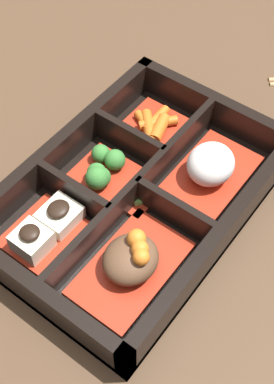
# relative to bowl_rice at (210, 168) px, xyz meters

# --- Properties ---
(ground_plane) EXTENTS (3.00, 3.00, 0.00)m
(ground_plane) POSITION_rel_bowl_rice_xyz_m (0.07, -0.05, -0.03)
(ground_plane) COLOR #4C3523
(bento_base) EXTENTS (0.32, 0.22, 0.01)m
(bento_base) POSITION_rel_bowl_rice_xyz_m (0.07, -0.05, -0.02)
(bento_base) COLOR black
(bento_base) RESTS_ON ground_plane
(bento_rim) EXTENTS (0.32, 0.22, 0.05)m
(bento_rim) POSITION_rel_bowl_rice_xyz_m (0.07, -0.05, -0.00)
(bento_rim) COLOR black
(bento_rim) RESTS_ON ground_plane
(bowl_rice) EXTENTS (0.12, 0.07, 0.05)m
(bowl_rice) POSITION_rel_bowl_rice_xyz_m (0.00, 0.00, 0.00)
(bowl_rice) COLOR #B22D19
(bowl_rice) RESTS_ON bento_base
(bowl_stew) EXTENTS (0.12, 0.07, 0.05)m
(bowl_stew) POSITION_rel_bowl_rice_xyz_m (0.14, 0.00, -0.00)
(bowl_stew) COLOR #B22D19
(bowl_stew) RESTS_ON bento_base
(bowl_carrots) EXTENTS (0.07, 0.07, 0.02)m
(bowl_carrots) POSITION_rel_bowl_rice_xyz_m (-0.02, -0.09, -0.01)
(bowl_carrots) COLOR #B22D19
(bowl_carrots) RESTS_ON bento_base
(bowl_greens) EXTENTS (0.08, 0.07, 0.03)m
(bowl_greens) POSITION_rel_bowl_rice_xyz_m (0.07, -0.09, -0.01)
(bowl_greens) COLOR #B22D19
(bowl_greens) RESTS_ON bento_base
(bowl_tofu) EXTENTS (0.08, 0.07, 0.04)m
(bowl_tofu) POSITION_rel_bowl_rice_xyz_m (0.17, -0.09, -0.01)
(bowl_tofu) COLOR #B22D19
(bowl_tofu) RESTS_ON bento_base
(bowl_pickles) EXTENTS (0.04, 0.04, 0.01)m
(bowl_pickles) POSITION_rel_bowl_rice_xyz_m (0.07, -0.05, -0.01)
(bowl_pickles) COLOR #B22D19
(bowl_pickles) RESTS_ON bento_base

